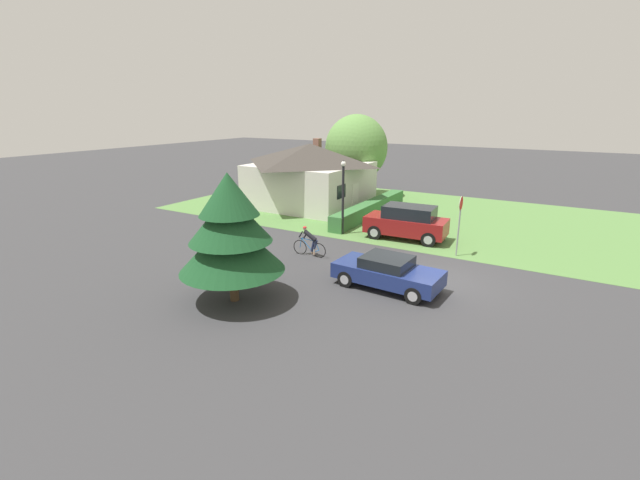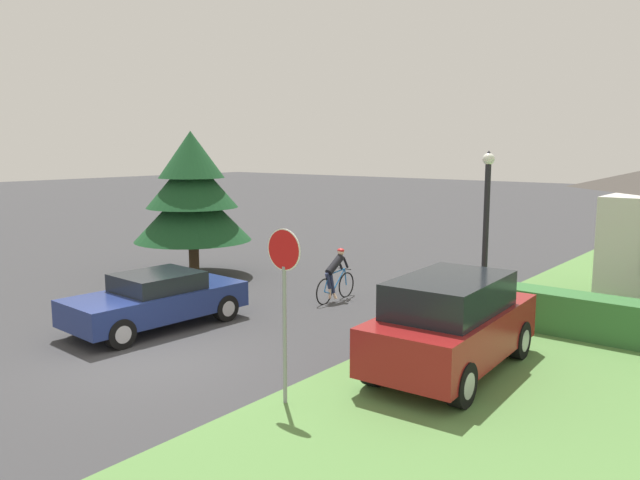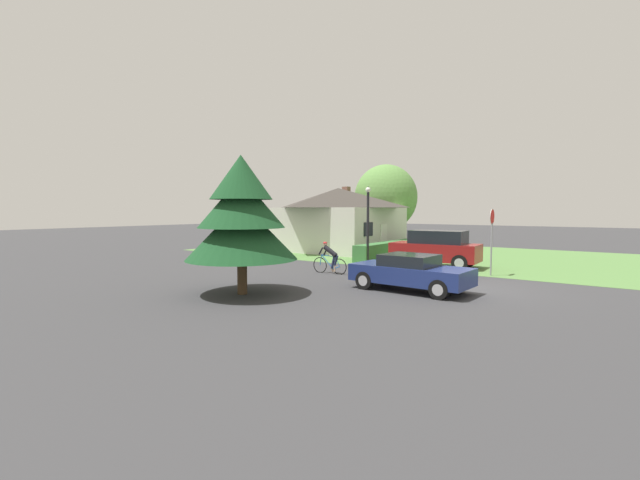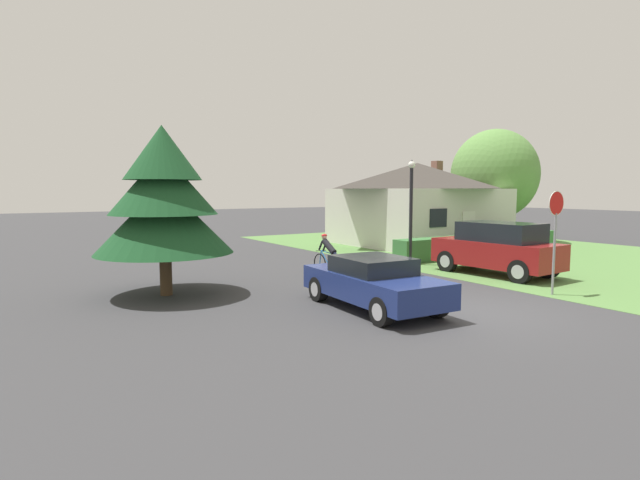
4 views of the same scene
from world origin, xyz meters
TOP-DOWN VIEW (x-y plane):
  - ground_plane at (0.00, 0.00)m, footprint 140.00×140.00m
  - grass_verge_right at (11.22, 4.00)m, footprint 16.00×36.00m
  - cottage_house at (10.04, 12.66)m, footprint 8.22×8.18m
  - hedge_row at (9.18, 7.29)m, footprint 10.27×0.90m
  - sedan_left_lane at (-1.85, 1.60)m, footprint 2.08×4.43m
  - cyclist at (-0.06, 6.44)m, footprint 0.44×1.85m
  - parked_suv_right at (5.16, 3.30)m, footprint 2.17×4.55m
  - stop_sign at (3.64, 0.13)m, footprint 0.71×0.07m
  - street_lamp at (4.24, 6.85)m, footprint 0.29×0.29m
  - conifer_tall_near at (-5.91, 6.18)m, footprint 3.92×3.92m
  - deciduous_tree_right at (14.84, 11.22)m, footprint 5.05×5.05m

SIDE VIEW (x-z plane):
  - ground_plane at x=0.00m, z-range 0.00..0.00m
  - grass_verge_right at x=11.22m, z-range 0.00..0.01m
  - hedge_row at x=9.18m, z-range 0.00..0.98m
  - sedan_left_lane at x=-1.85m, z-range 0.01..1.36m
  - cyclist at x=-0.06m, z-range -0.03..1.47m
  - parked_suv_right at x=5.16m, z-range 0.01..1.92m
  - stop_sign at x=3.64m, z-range 0.62..3.65m
  - cottage_house at x=10.04m, z-range -0.03..4.78m
  - street_lamp at x=4.24m, z-range 0.38..4.67m
  - conifer_tall_near at x=-5.91m, z-range 0.35..5.25m
  - deciduous_tree_right at x=14.84m, z-range 0.67..7.31m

